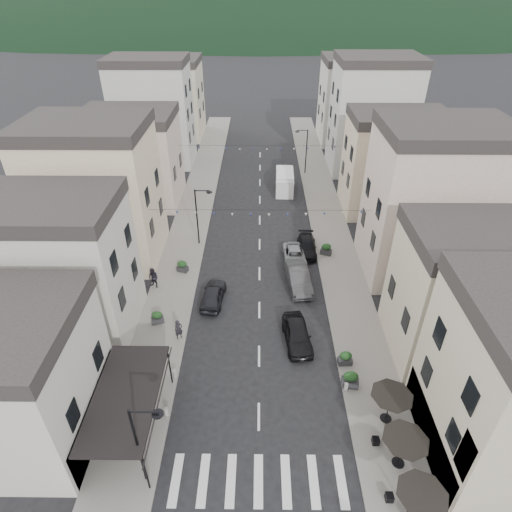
{
  "coord_description": "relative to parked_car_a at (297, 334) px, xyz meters",
  "views": [
    {
      "loc": [
        -0.01,
        -10.44,
        23.11
      ],
      "look_at": [
        -0.29,
        18.68,
        3.5
      ],
      "focal_mm": 30.0,
      "sensor_mm": 36.0,
      "label": 1
    }
  ],
  "objects": [
    {
      "name": "planter_ra",
      "position": [
        3.2,
        -4.1,
        -0.04
      ],
      "size": [
        1.22,
        0.81,
        1.26
      ],
      "rotation": [
        0.0,
        0.0,
        -0.18
      ],
      "color": "#2A2A2C",
      "rests_on": "sidewalk_right"
    },
    {
      "name": "buildings_row_left",
      "position": [
        -17.3,
        25.31,
        5.35
      ],
      "size": [
        10.2,
        54.16,
        14.0
      ],
      "color": "beige",
      "rests_on": "ground"
    },
    {
      "name": "buildings_row_right",
      "position": [
        11.7,
        24.15,
        5.55
      ],
      "size": [
        10.2,
        54.16,
        14.5
      ],
      "color": "beige",
      "rests_on": "ground"
    },
    {
      "name": "parked_car_a",
      "position": [
        0.0,
        0.0,
        0.0
      ],
      "size": [
        2.33,
        4.71,
        1.54
      ],
      "primitive_type": "imported",
      "rotation": [
        0.0,
        0.0,
        0.12
      ],
      "color": "black",
      "rests_on": "ground"
    },
    {
      "name": "planter_rc",
      "position": [
        3.62,
        11.68,
        -0.09
      ],
      "size": [
        1.17,
        0.92,
        1.16
      ],
      "rotation": [
        0.0,
        0.0,
        -0.38
      ],
      "color": "#2A2A2D",
      "rests_on": "sidewalk_right"
    },
    {
      "name": "bunting_far",
      "position": [
        -2.8,
        25.56,
        4.88
      ],
      "size": [
        19.0,
        0.28,
        0.62
      ],
      "color": "black",
      "rests_on": "ground"
    },
    {
      "name": "delivery_van",
      "position": [
        0.26,
        26.27,
        0.49
      ],
      "size": [
        2.3,
        5.42,
        2.56
      ],
      "rotation": [
        0.0,
        0.0,
        -0.03
      ],
      "color": "white",
      "rests_on": "ground"
    },
    {
      "name": "hill_backdrop",
      "position": [
        -2.8,
        287.56,
        -0.77
      ],
      "size": [
        640.0,
        360.0,
        70.0
      ],
      "primitive_type": "ellipsoid",
      "color": "black",
      "rests_on": "ground"
    },
    {
      "name": "sidewalk_right",
      "position": [
        4.7,
        19.56,
        -0.71
      ],
      "size": [
        4.0,
        76.0,
        0.12
      ],
      "primitive_type": "cube",
      "color": "slate",
      "rests_on": "ground"
    },
    {
      "name": "streetlamp_right_far",
      "position": [
        3.02,
        31.56,
        2.93
      ],
      "size": [
        1.7,
        0.56,
        6.0
      ],
      "color": "black",
      "rests_on": "ground"
    },
    {
      "name": "streetlamp_left_near",
      "position": [
        -8.62,
        -10.44,
        2.93
      ],
      "size": [
        1.7,
        0.56,
        6.0
      ],
      "color": "black",
      "rests_on": "ground"
    },
    {
      "name": "parked_car_e",
      "position": [
        -6.63,
        4.61,
        -0.05
      ],
      "size": [
        2.13,
        4.4,
        1.45
      ],
      "primitive_type": "imported",
      "rotation": [
        0.0,
        0.0,
        3.04
      ],
      "color": "black",
      "rests_on": "ground"
    },
    {
      "name": "planter_la",
      "position": [
        -10.73,
        1.89,
        -0.13
      ],
      "size": [
        1.07,
        0.79,
        1.07
      ],
      "rotation": [
        0.0,
        0.0,
        0.31
      ],
      "color": "#28282A",
      "rests_on": "sidewalk_left"
    },
    {
      "name": "cafe_terrace",
      "position": [
        4.9,
        -9.64,
        1.58
      ],
      "size": [
        2.5,
        8.1,
        2.53
      ],
      "color": "black",
      "rests_on": "ground"
    },
    {
      "name": "bollards",
      "position": [
        -2.8,
        -6.94,
        -0.35
      ],
      "size": [
        11.66,
        10.26,
        0.6
      ],
      "color": "gray",
      "rests_on": "ground"
    },
    {
      "name": "parked_car_c",
      "position": [
        0.5,
        10.59,
        -0.15
      ],
      "size": [
        2.23,
        4.53,
        1.24
      ],
      "primitive_type": "imported",
      "rotation": [
        0.0,
        0.0,
        0.04
      ],
      "color": "gray",
      "rests_on": "ground"
    },
    {
      "name": "parked_car_d",
      "position": [
        1.8,
        12.2,
        -0.13
      ],
      "size": [
        1.92,
        4.46,
        1.28
      ],
      "primitive_type": "imported",
      "rotation": [
        0.0,
        0.0,
        -0.03
      ],
      "color": "black",
      "rests_on": "ground"
    },
    {
      "name": "planter_rb",
      "position": [
        3.2,
        -2.19,
        -0.12
      ],
      "size": [
        1.02,
        0.61,
        1.1
      ],
      "rotation": [
        0.0,
        0.0,
        0.07
      ],
      "color": "#2F2F31",
      "rests_on": "sidewalk_right"
    },
    {
      "name": "bunting_near",
      "position": [
        -2.8,
        9.56,
        4.88
      ],
      "size": [
        19.0,
        0.28,
        0.62
      ],
      "color": "black",
      "rests_on": "ground"
    },
    {
      "name": "planter_lb",
      "position": [
        -9.83,
        8.74,
        -0.12
      ],
      "size": [
        1.11,
        0.85,
        1.1
      ],
      "rotation": [
        0.0,
        0.0,
        -0.36
      ],
      "color": "#29292C",
      "rests_on": "sidewalk_left"
    },
    {
      "name": "boutique_awning",
      "position": [
        -10.05,
        -7.44,
        2.34
      ],
      "size": [
        3.77,
        7.5,
        3.28
      ],
      "color": "black",
      "rests_on": "ground"
    },
    {
      "name": "streetlamp_left_far",
      "position": [
        -8.62,
        13.56,
        2.93
      ],
      "size": [
        1.7,
        0.56,
        6.0
      ],
      "color": "black",
      "rests_on": "ground"
    },
    {
      "name": "sidewalk_left",
      "position": [
        -10.3,
        19.56,
        -0.71
      ],
      "size": [
        4.0,
        76.0,
        0.12
      ],
      "primitive_type": "cube",
      "color": "slate",
      "rests_on": "ground"
    },
    {
      "name": "parked_car_b",
      "position": [
        0.58,
        6.86,
        0.05
      ],
      "size": [
        2.33,
        5.18,
        1.65
      ],
      "primitive_type": "imported",
      "rotation": [
        0.0,
        0.0,
        0.12
      ],
      "color": "#353538",
      "rests_on": "ground"
    },
    {
      "name": "pedestrian_a",
      "position": [
        -8.76,
        0.21,
        0.19
      ],
      "size": [
        0.74,
        0.68,
        1.69
      ],
      "primitive_type": "imported",
      "rotation": [
        0.0,
        0.0,
        0.6
      ],
      "color": "black",
      "rests_on": "sidewalk_left"
    },
    {
      "name": "pedestrian_b",
      "position": [
        -11.89,
        6.34,
        0.31
      ],
      "size": [
        1.16,
        1.06,
        1.92
      ],
      "primitive_type": "imported",
      "rotation": [
        0.0,
        0.0,
        -0.46
      ],
      "color": "black",
      "rests_on": "sidewalk_left"
    }
  ]
}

